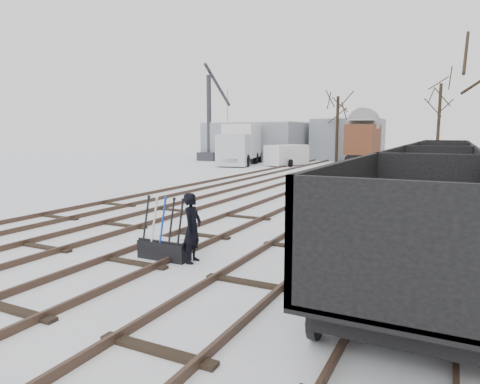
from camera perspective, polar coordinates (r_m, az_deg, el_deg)
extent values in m
plane|color=white|center=(10.37, -14.12, -9.27)|extent=(120.00, 120.00, 0.00)
cube|color=black|center=(25.39, -5.05, 1.27)|extent=(0.07, 52.00, 0.15)
cube|color=black|center=(24.67, -2.21, 1.10)|extent=(0.07, 52.00, 0.15)
cube|color=black|center=(15.99, -25.89, -3.67)|extent=(1.90, 0.20, 0.08)
cube|color=black|center=(23.96, 1.08, 0.90)|extent=(0.07, 52.00, 0.15)
cube|color=black|center=(23.39, 4.25, 0.71)|extent=(0.07, 52.00, 0.15)
cube|color=black|center=(13.76, -18.21, -5.05)|extent=(1.90, 0.20, 0.08)
cube|color=black|center=(22.84, 7.88, 0.48)|extent=(0.07, 52.00, 0.15)
cube|color=black|center=(22.43, 11.35, 0.26)|extent=(0.07, 52.00, 0.15)
cube|color=black|center=(11.88, -7.80, -6.75)|extent=(1.90, 0.20, 0.08)
cube|color=black|center=(22.08, 15.27, 0.01)|extent=(0.07, 52.00, 0.15)
cube|color=black|center=(21.84, 18.96, -0.22)|extent=(0.07, 52.00, 0.15)
cube|color=black|center=(10.54, 5.96, -8.65)|extent=(1.90, 0.20, 0.08)
cube|color=black|center=(21.70, 23.05, -0.48)|extent=(0.07, 52.00, 0.15)
cube|color=black|center=(21.66, 26.84, -0.72)|extent=(0.07, 52.00, 0.15)
cube|color=black|center=(9.94, 22.63, -10.26)|extent=(1.90, 0.20, 0.08)
cube|color=gray|center=(47.66, 2.43, 6.75)|extent=(10.00, 8.00, 4.00)
cube|color=silver|center=(47.66, 2.44, 9.21)|extent=(9.80, 7.84, 0.10)
cube|color=gray|center=(48.62, 14.20, 6.78)|extent=(7.00, 6.00, 4.40)
cube|color=silver|center=(48.63, 14.29, 9.43)|extent=(6.86, 5.88, 0.10)
cube|color=black|center=(10.53, -10.09, -7.64)|extent=(1.30, 0.42, 0.44)
cube|color=black|center=(10.47, -10.12, -6.37)|extent=(1.30, 0.30, 0.06)
cube|color=silver|center=(10.46, -10.13, -6.16)|extent=(1.25, 0.26, 0.03)
cylinder|color=black|center=(10.66, -12.35, -3.47)|extent=(0.05, 0.31, 1.08)
cylinder|color=silver|center=(10.51, -11.28, -3.61)|extent=(0.05, 0.31, 1.08)
cylinder|color=#0E36B8|center=(10.36, -10.19, -3.75)|extent=(0.05, 0.31, 1.08)
cylinder|color=black|center=(10.21, -9.06, -3.89)|extent=(0.05, 0.31, 1.08)
cylinder|color=black|center=(10.07, -7.90, -4.03)|extent=(0.05, 0.31, 1.08)
imported|color=black|center=(10.04, -6.38, -4.79)|extent=(0.46, 0.64, 1.64)
cube|color=black|center=(8.20, 22.04, -9.36)|extent=(1.99, 5.46, 0.41)
cube|color=black|center=(8.14, 22.11, -7.96)|extent=(2.48, 6.20, 0.12)
cube|color=black|center=(8.13, 14.05, -1.66)|extent=(0.10, 6.20, 1.65)
cube|color=silver|center=(8.12, 22.15, -7.26)|extent=(2.23, 5.96, 0.06)
cylinder|color=black|center=(6.64, 10.18, -15.87)|extent=(0.12, 0.72, 0.72)
cylinder|color=black|center=(10.19, 29.33, -8.26)|extent=(0.12, 0.72, 0.72)
cube|color=black|center=(14.44, 24.14, -2.13)|extent=(1.99, 5.46, 0.41)
cube|color=black|center=(14.41, 24.19, -1.32)|extent=(2.48, 6.20, 0.12)
cube|color=black|center=(14.40, 19.65, 2.24)|extent=(0.10, 6.20, 1.65)
cube|color=black|center=(14.31, 29.14, 1.66)|extent=(0.10, 6.20, 1.65)
cube|color=silver|center=(14.39, 24.21, -0.91)|extent=(2.23, 5.96, 0.06)
cylinder|color=black|center=(12.65, 18.48, -4.62)|extent=(0.12, 0.72, 0.72)
cylinder|color=black|center=(16.45, 28.36, -2.32)|extent=(0.12, 0.72, 0.72)
cube|color=black|center=(20.78, 24.97, 0.72)|extent=(1.99, 5.46, 0.41)
cube|color=black|center=(20.75, 25.00, 1.28)|extent=(2.48, 6.20, 0.12)
cube|color=black|center=(20.75, 21.85, 3.75)|extent=(0.10, 6.20, 1.65)
cube|color=black|center=(20.69, 28.43, 3.35)|extent=(0.10, 6.20, 1.65)
cube|color=silver|center=(20.74, 25.02, 1.57)|extent=(2.23, 5.96, 0.06)
cylinder|color=black|center=(18.91, 21.27, -0.68)|extent=(0.12, 0.72, 0.72)
cylinder|color=black|center=(22.78, 27.94, 0.33)|extent=(0.12, 0.72, 0.72)
cube|color=black|center=(27.14, 25.40, 2.23)|extent=(1.99, 5.46, 0.41)
cube|color=black|center=(27.12, 25.43, 2.67)|extent=(2.48, 6.20, 0.12)
cube|color=black|center=(27.12, 23.02, 4.56)|extent=(0.10, 6.20, 1.65)
cube|color=black|center=(27.07, 28.05, 4.25)|extent=(0.10, 6.20, 1.65)
cube|color=silver|center=(27.12, 25.44, 2.88)|extent=(2.23, 5.96, 0.06)
cylinder|color=black|center=(25.25, 22.67, 1.30)|extent=(0.12, 0.72, 0.72)
cylinder|color=black|center=(29.15, 27.70, 1.82)|extent=(0.12, 0.72, 0.72)
cube|color=black|center=(43.57, 16.01, 4.63)|extent=(2.14, 4.81, 0.43)
cube|color=#4F2517|center=(43.51, 16.10, 6.77)|extent=(2.67, 5.46, 2.82)
cube|color=silver|center=(43.52, 16.19, 9.13)|extent=(2.41, 5.19, 0.04)
cylinder|color=black|center=(42.13, 13.96, 4.15)|extent=(0.13, 0.76, 0.76)
cylinder|color=black|center=(45.10, 17.91, 4.24)|extent=(0.13, 0.76, 0.76)
cube|color=black|center=(40.50, 0.15, 4.56)|extent=(3.14, 8.39, 0.33)
cube|color=silver|center=(37.74, -1.93, 5.63)|extent=(3.05, 2.72, 2.73)
cube|color=white|center=(41.22, 0.69, 6.82)|extent=(3.94, 6.15, 3.06)
cube|color=silver|center=(41.22, 0.70, 8.98)|extent=(3.86, 6.03, 0.04)
cylinder|color=black|center=(38.57, -3.34, 4.29)|extent=(0.33, 1.09, 1.09)
cylinder|color=black|center=(42.77, 3.43, 4.65)|extent=(0.33, 1.09, 1.09)
cube|color=white|center=(39.23, 6.26, 4.93)|extent=(3.17, 4.62, 1.74)
cube|color=silver|center=(39.20, 6.28, 6.23)|extent=(3.09, 4.52, 0.04)
cylinder|color=black|center=(38.33, 4.32, 3.94)|extent=(0.21, 0.68, 0.68)
cylinder|color=black|center=(40.26, 8.08, 4.08)|extent=(0.21, 0.68, 0.68)
cube|color=#2E2E33|center=(46.17, -4.10, 4.77)|extent=(2.06, 2.06, 0.90)
cylinder|color=#2E2E33|center=(46.12, -4.15, 9.77)|extent=(0.49, 0.49, 8.95)
cylinder|color=#2E2E33|center=(48.10, -2.93, 13.98)|extent=(0.47, 5.70, 4.13)
cylinder|color=black|center=(49.95, -1.56, 10.68)|extent=(0.04, 0.04, 5.03)
cylinder|color=black|center=(44.60, 12.82, 8.13)|extent=(0.30, 0.30, 6.58)
cylinder|color=black|center=(45.48, 24.96, 8.22)|extent=(0.30, 0.30, 7.59)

